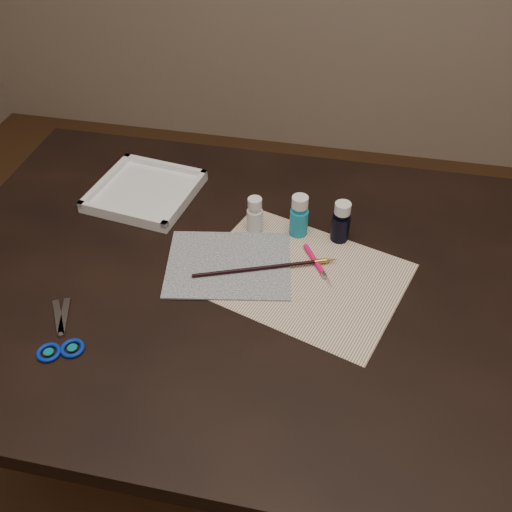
% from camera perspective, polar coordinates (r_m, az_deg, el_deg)
% --- Properties ---
extents(ground, '(3.50, 3.50, 0.02)m').
position_cam_1_polar(ground, '(1.73, 0.00, -20.31)').
color(ground, '#422614').
rests_on(ground, ground).
extents(table, '(1.30, 0.90, 0.75)m').
position_cam_1_polar(table, '(1.40, 0.00, -13.00)').
color(table, black).
rests_on(table, ground).
extents(paper, '(0.45, 0.39, 0.00)m').
position_cam_1_polar(paper, '(1.12, 4.53, -2.00)').
color(paper, white).
rests_on(paper, table).
extents(canvas, '(0.28, 0.24, 0.00)m').
position_cam_1_polar(canvas, '(1.14, -2.74, -0.82)').
color(canvas, black).
rests_on(canvas, paper).
extents(paint_bottle_white, '(0.04, 0.04, 0.08)m').
position_cam_1_polar(paint_bottle_white, '(1.19, -0.12, 4.14)').
color(paint_bottle_white, silver).
rests_on(paint_bottle_white, table).
extents(paint_bottle_cyan, '(0.04, 0.04, 0.09)m').
position_cam_1_polar(paint_bottle_cyan, '(1.19, 4.34, 4.03)').
color(paint_bottle_cyan, '#188FB4').
rests_on(paint_bottle_cyan, table).
extents(paint_bottle_navy, '(0.05, 0.05, 0.09)m').
position_cam_1_polar(paint_bottle_navy, '(1.18, 8.50, 3.40)').
color(paint_bottle_navy, black).
rests_on(paint_bottle_navy, table).
extents(paintbrush, '(0.28, 0.11, 0.01)m').
position_cam_1_polar(paintbrush, '(1.12, 1.03, -1.14)').
color(paintbrush, black).
rests_on(paintbrush, canvas).
extents(craft_knife, '(0.08, 0.11, 0.01)m').
position_cam_1_polar(craft_knife, '(1.13, 6.25, -0.98)').
color(craft_knife, '#F70D60').
rests_on(craft_knife, paper).
extents(scissors, '(0.16, 0.18, 0.01)m').
position_cam_1_polar(scissors, '(1.07, -19.25, -6.91)').
color(scissors, silver).
rests_on(scissors, table).
extents(palette_tray, '(0.25, 0.25, 0.03)m').
position_cam_1_polar(palette_tray, '(1.34, -11.04, 6.42)').
color(palette_tray, white).
rests_on(palette_tray, table).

